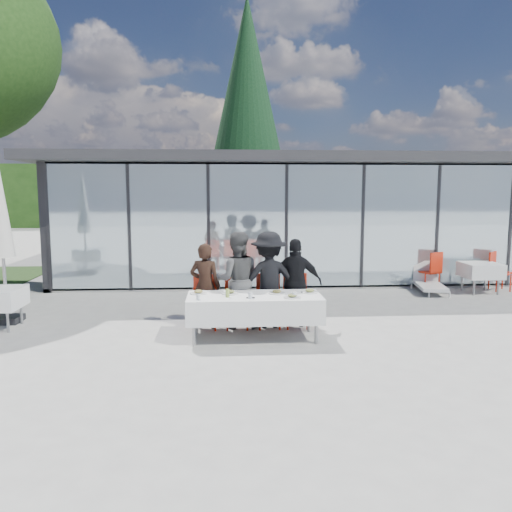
{
  "coord_description": "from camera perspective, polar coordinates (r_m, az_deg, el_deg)",
  "views": [
    {
      "loc": [
        -0.56,
        -8.4,
        2.48
      ],
      "look_at": [
        0.08,
        1.2,
        1.24
      ],
      "focal_mm": 35.0,
      "sensor_mm": 36.0,
      "label": 1
    }
  ],
  "objects": [
    {
      "name": "juice_bottle",
      "position": [
        8.26,
        -3.28,
        -4.25
      ],
      "size": [
        0.06,
        0.06,
        0.14
      ],
      "primitive_type": "cylinder",
      "color": "#8EAB47",
      "rests_on": "dining_table"
    },
    {
      "name": "spare_chair_a",
      "position": [
        14.03,
        25.79,
        -1.36
      ],
      "size": [
        0.62,
        0.62,
        0.97
      ],
      "color": "red",
      "rests_on": "ground"
    },
    {
      "name": "pavilion",
      "position": [
        16.76,
        5.02,
        6.16
      ],
      "size": [
        14.8,
        8.8,
        3.44
      ],
      "color": "gray",
      "rests_on": "ground"
    },
    {
      "name": "plate_d",
      "position": [
        8.68,
        6.15,
        -4.04
      ],
      "size": [
        0.29,
        0.29,
        0.07
      ],
      "color": "silver",
      "rests_on": "dining_table"
    },
    {
      "name": "spare_chair_b",
      "position": [
        13.44,
        19.52,
        -1.4
      ],
      "size": [
        0.59,
        0.59,
        0.97
      ],
      "color": "red",
      "rests_on": "ground"
    },
    {
      "name": "diner_b",
      "position": [
        9.12,
        -2.21,
        -2.74
      ],
      "size": [
        0.87,
        0.87,
        1.77
      ],
      "primitive_type": "imported",
      "rotation": [
        0.0,
        0.0,
        3.13
      ],
      "color": "#515151",
      "rests_on": "ground"
    },
    {
      "name": "conifer_tree",
      "position": [
        21.71,
        -1.01,
        16.63
      ],
      "size": [
        4.0,
        4.0,
        10.5
      ],
      "color": "#382316",
      "rests_on": "ground"
    },
    {
      "name": "ground",
      "position": [
        8.77,
        0.01,
        -9.08
      ],
      "size": [
        90.0,
        90.0,
        0.0
      ],
      "primitive_type": "plane",
      "color": "#A09E98",
      "rests_on": "ground"
    },
    {
      "name": "treeline",
      "position": [
        36.43,
        -6.13,
        6.85
      ],
      "size": [
        62.5,
        2.0,
        4.4
      ],
      "color": "#183511",
      "rests_on": "ground"
    },
    {
      "name": "drinking_glasses",
      "position": [
        8.13,
        -0.93,
        -4.58
      ],
      "size": [
        1.64,
        0.13,
        0.1
      ],
      "color": "silver",
      "rests_on": "dining_table"
    },
    {
      "name": "lounger",
      "position": [
        13.2,
        19.12,
        -2.76
      ],
      "size": [
        0.82,
        1.41,
        0.72
      ],
      "color": "silver",
      "rests_on": "ground"
    },
    {
      "name": "diner_chair_d",
      "position": [
        9.29,
        4.55,
        -4.75
      ],
      "size": [
        0.44,
        0.44,
        0.97
      ],
      "color": "red",
      "rests_on": "ground"
    },
    {
      "name": "dining_table",
      "position": [
        8.48,
        -0.19,
        -5.89
      ],
      "size": [
        2.26,
        0.96,
        0.75
      ],
      "color": "white",
      "rests_on": "ground"
    },
    {
      "name": "plate_c",
      "position": [
        8.57,
        2.4,
        -4.15
      ],
      "size": [
        0.29,
        0.29,
        0.07
      ],
      "color": "silver",
      "rests_on": "dining_table"
    },
    {
      "name": "diner_chair_c",
      "position": [
        9.23,
        1.45,
        -4.8
      ],
      "size": [
        0.44,
        0.44,
        0.97
      ],
      "color": "red",
      "rests_on": "ground"
    },
    {
      "name": "spare_table_right",
      "position": [
        13.51,
        24.27,
        -1.51
      ],
      "size": [
        0.86,
        0.86,
        0.74
      ],
      "color": "white",
      "rests_on": "ground"
    },
    {
      "name": "diner_a",
      "position": [
        9.14,
        -5.84,
        -3.41
      ],
      "size": [
        0.69,
        0.69,
        1.56
      ],
      "primitive_type": "imported",
      "rotation": [
        0.0,
        0.0,
        2.9
      ],
      "color": "black",
      "rests_on": "ground"
    },
    {
      "name": "market_umbrella",
      "position": [
        10.47,
        -27.13,
        3.61
      ],
      "size": [
        0.5,
        0.5,
        3.0
      ],
      "color": "black",
      "rests_on": "ground"
    },
    {
      "name": "folded_eyeglasses",
      "position": [
        8.2,
        -0.62,
        -4.79
      ],
      "size": [
        0.14,
        0.03,
        0.01
      ],
      "primitive_type": "cube",
      "color": "black",
      "rests_on": "dining_table"
    },
    {
      "name": "diner_chair_b",
      "position": [
        9.2,
        -2.2,
        -4.85
      ],
      "size": [
        0.44,
        0.44,
        0.97
      ],
      "color": "red",
      "rests_on": "ground"
    },
    {
      "name": "plate_b",
      "position": [
        8.53,
        -2.99,
        -4.2
      ],
      "size": [
        0.29,
        0.29,
        0.07
      ],
      "color": "silver",
      "rests_on": "dining_table"
    },
    {
      "name": "diner_chair_a",
      "position": [
        9.2,
        -5.81,
        -4.88
      ],
      "size": [
        0.44,
        0.44,
        0.97
      ],
      "color": "red",
      "rests_on": "ground"
    },
    {
      "name": "diner_d",
      "position": [
        9.23,
        4.58,
        -3.07
      ],
      "size": [
        1.03,
        1.03,
        1.63
      ],
      "primitive_type": "imported",
      "rotation": [
        0.0,
        0.0,
        3.06
      ],
      "color": "black",
      "rests_on": "ground"
    },
    {
      "name": "diner_c",
      "position": [
        9.16,
        1.46,
        -2.71
      ],
      "size": [
        1.26,
        1.26,
        1.76
      ],
      "primitive_type": "imported",
      "rotation": [
        0.0,
        0.0,
        3.25
      ],
      "color": "black",
      "rests_on": "ground"
    },
    {
      "name": "plate_extra",
      "position": [
        8.24,
        4.18,
        -4.63
      ],
      "size": [
        0.29,
        0.29,
        0.07
      ],
      "color": "silver",
      "rests_on": "dining_table"
    },
    {
      "name": "plate_a",
      "position": [
        8.6,
        -6.6,
        -4.15
      ],
      "size": [
        0.29,
        0.29,
        0.07
      ],
      "color": "silver",
      "rests_on": "dining_table"
    }
  ]
}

